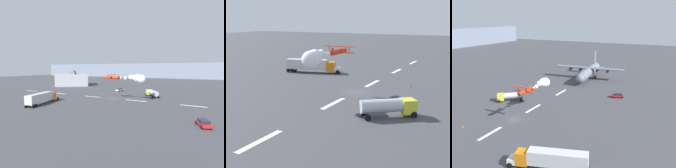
# 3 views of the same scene
# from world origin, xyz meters

# --- Properties ---
(ground_plane) EXTENTS (440.00, 440.00, 0.00)m
(ground_plane) POSITION_xyz_m (0.00, 0.00, 0.00)
(ground_plane) COLOR #424247
(ground_plane) RESTS_ON ground
(runway_stripe_0) EXTENTS (8.00, 0.90, 0.01)m
(runway_stripe_0) POSITION_xyz_m (-48.06, 0.00, 0.01)
(runway_stripe_0) COLOR white
(runway_stripe_0) RESTS_ON ground
(runway_stripe_1) EXTENTS (8.00, 0.90, 0.01)m
(runway_stripe_1) POSITION_xyz_m (-28.84, 0.00, 0.01)
(runway_stripe_1) COLOR white
(runway_stripe_1) RESTS_ON ground
(runway_stripe_2) EXTENTS (8.00, 0.90, 0.01)m
(runway_stripe_2) POSITION_xyz_m (-9.61, 0.00, 0.01)
(runway_stripe_2) COLOR white
(runway_stripe_2) RESTS_ON ground
(runway_stripe_3) EXTENTS (8.00, 0.90, 0.01)m
(runway_stripe_3) POSITION_xyz_m (9.61, 0.00, 0.01)
(runway_stripe_3) COLOR white
(runway_stripe_3) RESTS_ON ground
(runway_stripe_4) EXTENTS (8.00, 0.90, 0.01)m
(runway_stripe_4) POSITION_xyz_m (28.84, 0.00, 0.01)
(runway_stripe_4) COLOR white
(runway_stripe_4) RESTS_ON ground
(stunt_biplane_red) EXTENTS (16.43, 6.52, 3.12)m
(stunt_biplane_red) POSITION_xyz_m (10.15, -2.87, 8.36)
(stunt_biplane_red) COLOR red
(semi_truck_orange) EXTENTS (7.04, 15.50, 3.70)m
(semi_truck_orange) POSITION_xyz_m (-15.50, -20.55, 2.14)
(semi_truck_orange) COLOR silver
(semi_truck_orange) RESTS_ON ground
(fuel_tanker_truck) EXTENTS (7.33, 8.34, 2.90)m
(fuel_tanker_truck) POSITION_xyz_m (12.26, 11.23, 1.74)
(fuel_tanker_truck) COLOR yellow
(fuel_tanker_truck) RESTS_ON ground
(traffic_cone_near) EXTENTS (0.44, 0.44, 0.75)m
(traffic_cone_near) POSITION_xyz_m (-10.34, 8.73, 0.38)
(traffic_cone_near) COLOR orange
(traffic_cone_near) RESTS_ON ground
(traffic_cone_far) EXTENTS (0.44, 0.44, 0.75)m
(traffic_cone_far) POSITION_xyz_m (13.19, 8.27, 0.38)
(traffic_cone_far) COLOR orange
(traffic_cone_far) RESTS_ON ground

